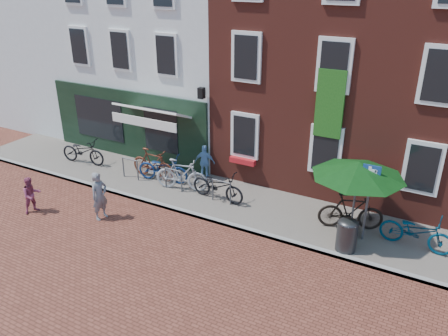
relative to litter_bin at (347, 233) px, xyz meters
The scene contains 18 objects.
ground 5.08m from the litter_bin, behind, with size 80.00×80.00×0.00m, color brown.
sidewalk 4.21m from the litter_bin, 164.93° to the left, with size 24.00×3.00×0.10m, color slate.
building_stucco 12.59m from the litter_bin, 146.70° to the left, with size 8.00×8.00×9.00m, color silver.
building_brick_mid 8.45m from the litter_bin, 114.64° to the left, with size 6.00×8.00×10.00m, color maroon.
filler_left 19.11m from the litter_bin, 159.41° to the left, with size 7.00×8.00×9.00m, color silver.
litter_bin is the anchor object (origin of this frame).
parking_sign 1.39m from the litter_bin, 68.55° to the left, with size 0.50×0.07×2.43m.
parasol 1.93m from the litter_bin, 95.35° to the left, with size 2.71×2.71×2.50m.
woman 7.78m from the litter_bin, 165.87° to the right, with size 0.59×0.39×1.63m, color slate.
boy 10.20m from the litter_bin, 164.76° to the right, with size 0.62×0.48×1.27m, color #963C59.
cafe_person 6.40m from the litter_bin, 160.07° to the left, with size 0.79×0.33×1.35m, color #6D9CCC.
bicycle_0 11.25m from the litter_bin, behind, with size 0.71×2.04×1.07m, color black.
bicycle_1 7.87m from the litter_bin, behind, with size 0.56×1.98×1.19m, color #592617.
bicycle_2 7.38m from the litter_bin, behind, with size 0.71×2.04×1.07m, color navy.
bicycle_3 6.33m from the litter_bin, behind, with size 0.56×1.98×1.19m, color #A7A8AA.
bicycle_4 4.81m from the litter_bin, 169.20° to the left, with size 0.71×2.04×1.07m, color black.
bicycle_5 1.24m from the litter_bin, 99.38° to the left, with size 0.56×1.98×1.19m, color black.
bicycle_6 2.03m from the litter_bin, 31.76° to the left, with size 0.71×2.04×1.07m, color #06364E.
Camera 1 is at (7.08, -10.64, 7.47)m, focal length 35.44 mm.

